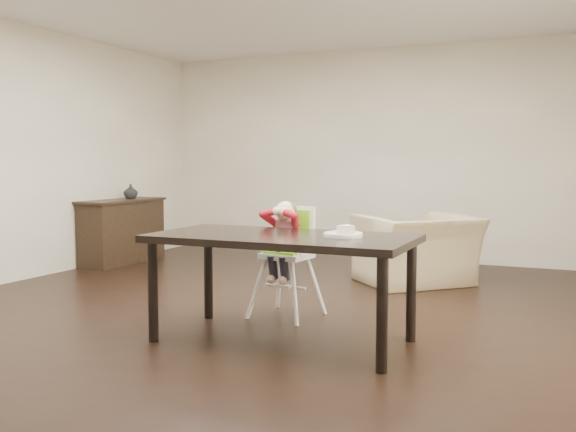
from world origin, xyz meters
name	(u,v)px	position (x,y,z in m)	size (l,w,h in m)	color
ground	(255,317)	(0.00, 0.00, 0.00)	(7.00, 7.00, 0.00)	black
room_walls	(254,85)	(0.00, 0.00, 1.86)	(6.02, 7.02, 2.71)	#BCB39C
dining_table	(282,246)	(0.50, -0.55, 0.67)	(1.80, 0.90, 0.75)	black
high_chair	(288,235)	(0.23, 0.15, 0.66)	(0.43, 0.43, 0.94)	white
plate	(344,233)	(0.92, -0.47, 0.78)	(0.31, 0.31, 0.08)	white
armchair	(417,238)	(0.87, 1.93, 0.48)	(1.09, 0.71, 0.95)	tan
sideboard	(122,231)	(-2.78, 1.83, 0.40)	(0.44, 1.26, 0.79)	black
vase	(131,192)	(-2.78, 2.01, 0.88)	(0.18, 0.18, 0.18)	#99999E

